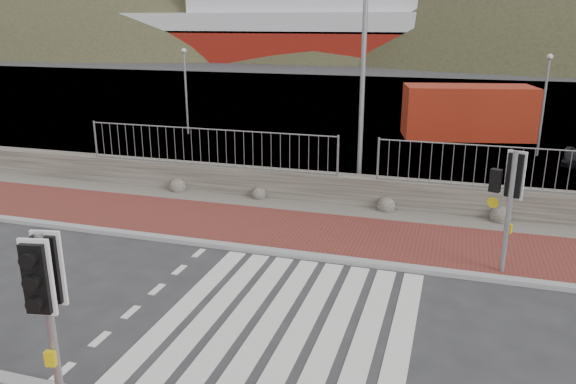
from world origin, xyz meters
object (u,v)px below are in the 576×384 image
(ferry, at_px, (261,20))
(streetlight, at_px, (369,43))
(traffic_signal_near, at_px, (46,289))
(traffic_signal_far, at_px, (510,186))
(shipping_container, at_px, (467,112))

(ferry, bearing_deg, streetlight, -67.57)
(streetlight, bearing_deg, ferry, 120.79)
(traffic_signal_near, distance_m, streetlight, 12.04)
(ferry, height_order, traffic_signal_near, ferry)
(ferry, xyz_separation_m, traffic_signal_far, (28.56, -64.50, -3.33))
(traffic_signal_near, xyz_separation_m, streetlight, (2.29, 11.50, 2.72))
(traffic_signal_near, xyz_separation_m, shipping_container, (5.39, 22.39, -0.81))
(traffic_signal_near, bearing_deg, traffic_signal_far, 37.19)
(streetlight, bearing_deg, shipping_container, 82.50)
(ferry, xyz_separation_m, shipping_container, (27.79, -48.93, -4.14))
(traffic_signal_far, xyz_separation_m, streetlight, (-3.87, 4.67, 2.72))
(ferry, distance_m, traffic_signal_far, 70.61)
(streetlight, xyz_separation_m, shipping_container, (3.09, 10.89, -3.53))
(traffic_signal_far, xyz_separation_m, shipping_container, (-0.77, 15.56, -0.81))
(traffic_signal_near, relative_size, shipping_container, 0.48)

